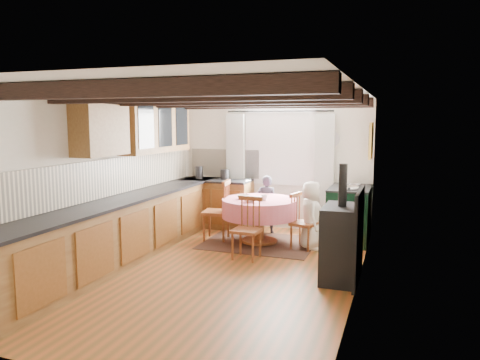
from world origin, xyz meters
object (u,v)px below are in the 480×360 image
at_px(dining_table, 260,221).
at_px(chair_right, 304,221).
at_px(chair_near, 247,228).
at_px(child_far, 267,204).
at_px(child_right, 311,215).
at_px(aga_range, 349,214).
at_px(cast_iron_stove, 342,223).
at_px(cup, 264,198).
at_px(chair_left, 216,210).

height_order(dining_table, chair_right, chair_right).
height_order(chair_near, child_far, child_far).
height_order(child_far, child_right, child_right).
height_order(aga_range, cast_iron_stove, cast_iron_stove).
bearing_deg(dining_table, child_far, 97.18).
height_order(aga_range, cup, aga_range).
distance_m(dining_table, cast_iron_stove, 2.04).
bearing_deg(dining_table, chair_left, -178.92).
bearing_deg(child_far, child_right, 134.43).
bearing_deg(chair_left, child_right, 81.37).
relative_size(chair_near, cup, 9.27).
relative_size(dining_table, chair_near, 1.35).
xyz_separation_m(chair_near, chair_right, (0.69, 0.80, -0.01)).
bearing_deg(chair_left, cup, 75.30).
height_order(dining_table, cast_iron_stove, cast_iron_stove).
distance_m(aga_range, child_far, 1.48).
relative_size(chair_left, child_far, 0.98).
xyz_separation_m(dining_table, aga_range, (1.39, 0.63, 0.10)).
xyz_separation_m(dining_table, chair_right, (0.76, -0.08, 0.07)).
height_order(dining_table, cup, cup).
height_order(chair_near, cup, chair_near).
distance_m(chair_right, child_far, 1.18).
xyz_separation_m(aga_range, child_far, (-1.48, 0.09, 0.05)).
relative_size(chair_near, child_far, 0.87).
bearing_deg(chair_near, chair_left, 137.49).
distance_m(aga_range, cast_iron_stove, 1.99).
bearing_deg(chair_left, child_far, 129.47).
bearing_deg(chair_near, child_right, 50.06).
distance_m(chair_right, aga_range, 0.94).
xyz_separation_m(chair_near, aga_range, (1.32, 1.51, 0.01)).
bearing_deg(cast_iron_stove, chair_left, 149.66).
distance_m(chair_left, child_right, 1.63).
bearing_deg(chair_right, aga_range, -27.32).
bearing_deg(aga_range, cast_iron_stove, -86.81).
bearing_deg(child_right, cup, 79.59).
relative_size(chair_near, chair_left, 0.89).
bearing_deg(chair_near, child_far, 99.01).
relative_size(child_far, child_right, 0.97).
distance_m(dining_table, chair_near, 0.88).
height_order(chair_near, chair_right, chair_near).
distance_m(chair_right, cup, 0.74).
bearing_deg(dining_table, chair_right, -5.95).
bearing_deg(chair_right, chair_left, 101.50).
bearing_deg(chair_near, cast_iron_stove, -14.78).
bearing_deg(cast_iron_stove, aga_range, 93.19).
bearing_deg(chair_right, child_far, 60.76).
bearing_deg(chair_near, dining_table, 97.85).
distance_m(aga_range, cup, 1.51).
distance_m(aga_range, child_right, 0.85).
bearing_deg(child_far, chair_near, 88.73).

